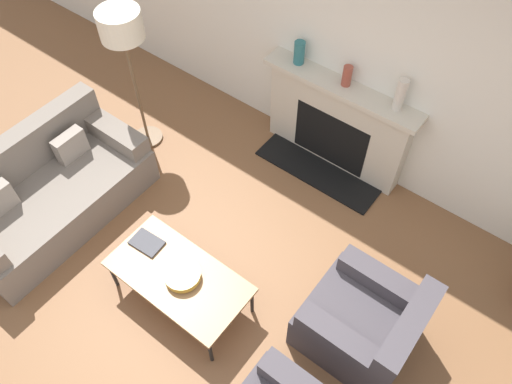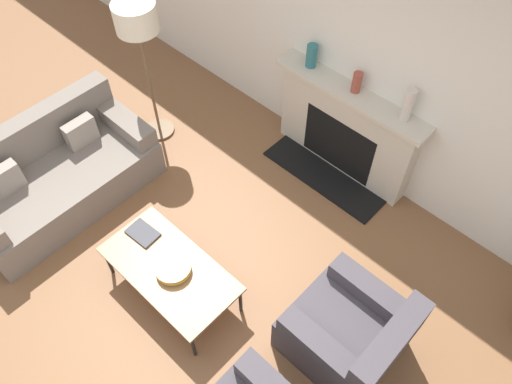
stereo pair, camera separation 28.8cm
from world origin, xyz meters
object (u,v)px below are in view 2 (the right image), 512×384
(coffee_table, at_px, (170,270))
(couch, at_px, (56,175))
(book, at_px, (143,233))
(mantel_vase_center_left, at_px, (357,82))
(bowl, at_px, (173,268))
(floor_lamp, at_px, (138,28))
(armchair_far, at_px, (349,334))
(mantel_vase_left, at_px, (312,56))
(mantel_vase_center_right, at_px, (408,105))
(fireplace, at_px, (345,131))

(coffee_table, bearing_deg, couch, -177.96)
(book, xyz_separation_m, mantel_vase_center_left, (0.59, 2.18, 0.71))
(bowl, distance_m, floor_lamp, 2.28)
(couch, height_order, coffee_table, couch)
(armchair_far, height_order, mantel_vase_center_left, mantel_vase_center_left)
(bowl, xyz_separation_m, mantel_vase_left, (-0.42, 2.23, 0.69))
(book, bearing_deg, coffee_table, -12.88)
(bowl, relative_size, mantel_vase_center_right, 0.94)
(armchair_far, bearing_deg, fireplace, -141.04)
(armchair_far, bearing_deg, couch, -77.59)
(book, xyz_separation_m, mantel_vase_left, (0.06, 2.18, 0.73))
(couch, relative_size, mantel_vase_left, 7.93)
(coffee_table, distance_m, mantel_vase_center_right, 2.49)
(armchair_far, height_order, mantel_vase_left, mantel_vase_left)
(mantel_vase_left, height_order, mantel_vase_center_left, mantel_vase_left)
(fireplace, height_order, armchair_far, fireplace)
(bowl, bearing_deg, mantel_vase_left, 100.67)
(floor_lamp, relative_size, mantel_vase_center_right, 5.00)
(fireplace, bearing_deg, armchair_far, -51.04)
(book, height_order, mantel_vase_center_left, mantel_vase_center_left)
(fireplace, height_order, coffee_table, fireplace)
(fireplace, distance_m, book, 2.24)
(bowl, height_order, floor_lamp, floor_lamp)
(armchair_far, bearing_deg, bowl, -66.12)
(fireplace, xyz_separation_m, armchair_far, (1.30, -1.60, -0.20))
(fireplace, bearing_deg, mantel_vase_center_left, 41.15)
(mantel_vase_center_left, height_order, mantel_vase_center_right, mantel_vase_center_right)
(coffee_table, bearing_deg, mantel_vase_left, 99.40)
(fireplace, distance_m, couch, 2.93)
(couch, xyz_separation_m, bowl, (1.72, 0.07, 0.15))
(fireplace, distance_m, armchair_far, 2.07)
(coffee_table, distance_m, mantel_vase_center_left, 2.37)
(fireplace, xyz_separation_m, mantel_vase_left, (-0.52, 0.02, 0.65))
(armchair_far, xyz_separation_m, mantel_vase_left, (-1.81, 1.62, 0.85))
(armchair_far, relative_size, bowl, 2.84)
(mantel_vase_left, bearing_deg, coffee_table, -80.60)
(mantel_vase_left, bearing_deg, mantel_vase_center_left, 0.00)
(fireplace, xyz_separation_m, coffee_table, (-0.15, -2.23, -0.12))
(mantel_vase_left, distance_m, mantel_vase_center_left, 0.54)
(book, height_order, mantel_vase_left, mantel_vase_left)
(armchair_far, height_order, coffee_table, armchair_far)
(mantel_vase_left, bearing_deg, fireplace, -1.69)
(fireplace, bearing_deg, coffee_table, -93.80)
(book, bearing_deg, floor_lamp, 132.80)
(mantel_vase_center_left, bearing_deg, floor_lamp, -150.56)
(fireplace, xyz_separation_m, mantel_vase_center_left, (0.02, 0.02, 0.63))
(couch, height_order, floor_lamp, floor_lamp)
(floor_lamp, height_order, mantel_vase_center_right, floor_lamp)
(mantel_vase_center_right, bearing_deg, bowl, -106.18)
(fireplace, height_order, couch, fireplace)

